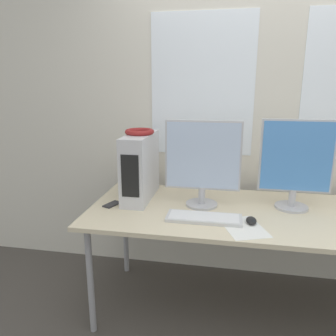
{
  "coord_description": "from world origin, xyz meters",
  "views": [
    {
      "loc": [
        -0.34,
        -1.58,
        1.55
      ],
      "look_at": [
        -0.71,
        0.43,
        1.01
      ],
      "focal_mm": 35.0,
      "sensor_mm": 36.0,
      "label": 1
    }
  ],
  "objects_px": {
    "mouse": "(251,220)",
    "cell_phone": "(112,204)",
    "pc_tower": "(140,167)",
    "headphones": "(140,132)",
    "keyboard": "(204,218)",
    "monitor_right_near": "(296,163)",
    "monitor_main": "(203,161)"
  },
  "relations": [
    {
      "from": "monitor_right_near",
      "to": "mouse",
      "type": "bearing_deg",
      "value": -133.44
    },
    {
      "from": "cell_phone",
      "to": "monitor_right_near",
      "type": "bearing_deg",
      "value": 29.68
    },
    {
      "from": "headphones",
      "to": "keyboard",
      "type": "bearing_deg",
      "value": -32.9
    },
    {
      "from": "keyboard",
      "to": "monitor_main",
      "type": "bearing_deg",
      "value": 98.31
    },
    {
      "from": "headphones",
      "to": "keyboard",
      "type": "height_order",
      "value": "headphones"
    },
    {
      "from": "pc_tower",
      "to": "mouse",
      "type": "distance_m",
      "value": 0.83
    },
    {
      "from": "headphones",
      "to": "cell_phone",
      "type": "height_order",
      "value": "headphones"
    },
    {
      "from": "headphones",
      "to": "cell_phone",
      "type": "xyz_separation_m",
      "value": [
        -0.15,
        -0.18,
        -0.47
      ]
    },
    {
      "from": "pc_tower",
      "to": "cell_phone",
      "type": "xyz_separation_m",
      "value": [
        -0.15,
        -0.18,
        -0.22
      ]
    },
    {
      "from": "keyboard",
      "to": "mouse",
      "type": "distance_m",
      "value": 0.28
    },
    {
      "from": "monitor_right_near",
      "to": "mouse",
      "type": "distance_m",
      "value": 0.49
    },
    {
      "from": "keyboard",
      "to": "mouse",
      "type": "bearing_deg",
      "value": 0.64
    },
    {
      "from": "headphones",
      "to": "monitor_right_near",
      "type": "xyz_separation_m",
      "value": [
        1.02,
        -0.02,
        -0.17
      ]
    },
    {
      "from": "pc_tower",
      "to": "headphones",
      "type": "height_order",
      "value": "headphones"
    },
    {
      "from": "pc_tower",
      "to": "monitor_right_near",
      "type": "height_order",
      "value": "monitor_right_near"
    },
    {
      "from": "pc_tower",
      "to": "headphones",
      "type": "bearing_deg",
      "value": 90.0
    },
    {
      "from": "mouse",
      "to": "cell_phone",
      "type": "relative_size",
      "value": 0.77
    },
    {
      "from": "headphones",
      "to": "monitor_main",
      "type": "height_order",
      "value": "monitor_main"
    },
    {
      "from": "cell_phone",
      "to": "mouse",
      "type": "bearing_deg",
      "value": 13.91
    },
    {
      "from": "pc_tower",
      "to": "monitor_main",
      "type": "distance_m",
      "value": 0.45
    },
    {
      "from": "keyboard",
      "to": "headphones",
      "type": "bearing_deg",
      "value": 147.1
    },
    {
      "from": "monitor_right_near",
      "to": "keyboard",
      "type": "distance_m",
      "value": 0.69
    },
    {
      "from": "monitor_right_near",
      "to": "keyboard",
      "type": "height_order",
      "value": "monitor_right_near"
    },
    {
      "from": "pc_tower",
      "to": "headphones",
      "type": "relative_size",
      "value": 2.47
    },
    {
      "from": "headphones",
      "to": "keyboard",
      "type": "distance_m",
      "value": 0.73
    },
    {
      "from": "headphones",
      "to": "monitor_right_near",
      "type": "height_order",
      "value": "monitor_right_near"
    },
    {
      "from": "monitor_main",
      "to": "headphones",
      "type": "bearing_deg",
      "value": 170.56
    },
    {
      "from": "pc_tower",
      "to": "monitor_main",
      "type": "relative_size",
      "value": 0.86
    },
    {
      "from": "keyboard",
      "to": "monitor_right_near",
      "type": "bearing_deg",
      "value": 27.91
    },
    {
      "from": "headphones",
      "to": "keyboard",
      "type": "relative_size",
      "value": 0.44
    },
    {
      "from": "mouse",
      "to": "keyboard",
      "type": "bearing_deg",
      "value": -179.36
    },
    {
      "from": "pc_tower",
      "to": "cell_phone",
      "type": "bearing_deg",
      "value": -130.97
    }
  ]
}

